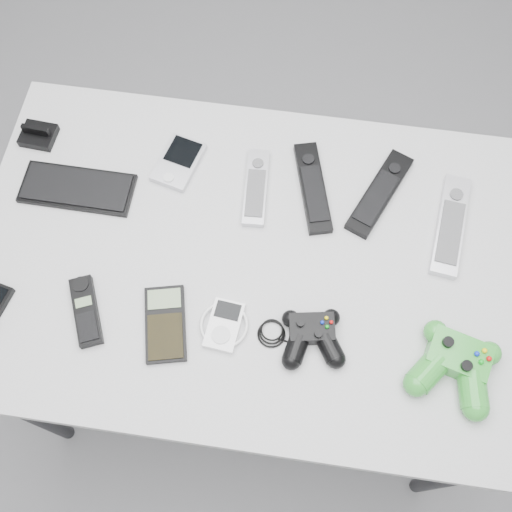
# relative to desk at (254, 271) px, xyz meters

# --- Properties ---
(floor) EXTENTS (3.50, 3.50, 0.00)m
(floor) POSITION_rel_desk_xyz_m (-0.04, 0.09, -0.71)
(floor) COLOR slate
(floor) RESTS_ON ground
(desk) EXTENTS (1.16, 0.75, 0.78)m
(desk) POSITION_rel_desk_xyz_m (0.00, 0.00, 0.00)
(desk) COLOR #B0B0B3
(desk) RESTS_ON floor
(pda_keyboard) EXTENTS (0.24, 0.10, 0.01)m
(pda_keyboard) POSITION_rel_desk_xyz_m (-0.40, 0.10, 0.07)
(pda_keyboard) COLOR black
(pda_keyboard) RESTS_ON desk
(dock_bracket) EXTENTS (0.08, 0.07, 0.04)m
(dock_bracket) POSITION_rel_desk_xyz_m (-0.52, 0.22, 0.09)
(dock_bracket) COLOR black
(dock_bracket) RESTS_ON desk
(pda) EXTENTS (0.11, 0.14, 0.02)m
(pda) POSITION_rel_desk_xyz_m (-0.19, 0.20, 0.08)
(pda) COLOR #AFAFB7
(pda) RESTS_ON desk
(remote_silver_a) EXTENTS (0.06, 0.19, 0.02)m
(remote_silver_a) POSITION_rel_desk_xyz_m (-0.02, 0.16, 0.08)
(remote_silver_a) COLOR #AFAFB7
(remote_silver_a) RESTS_ON desk
(remote_black_a) EXTENTS (0.11, 0.22, 0.02)m
(remote_black_a) POSITION_rel_desk_xyz_m (0.10, 0.18, 0.08)
(remote_black_a) COLOR black
(remote_black_a) RESTS_ON desk
(remote_black_b) EXTENTS (0.14, 0.22, 0.02)m
(remote_black_b) POSITION_rel_desk_xyz_m (0.24, 0.18, 0.08)
(remote_black_b) COLOR black
(remote_black_b) RESTS_ON desk
(remote_silver_b) EXTENTS (0.08, 0.24, 0.02)m
(remote_silver_b) POSITION_rel_desk_xyz_m (0.39, 0.13, 0.08)
(remote_silver_b) COLOR silver
(remote_silver_b) RESTS_ON desk
(cordless_handset) EXTENTS (0.10, 0.15, 0.02)m
(cordless_handset) POSITION_rel_desk_xyz_m (-0.31, -0.16, 0.08)
(cordless_handset) COLOR black
(cordless_handset) RESTS_ON desk
(calculator) EXTENTS (0.11, 0.17, 0.02)m
(calculator) POSITION_rel_desk_xyz_m (-0.15, -0.16, 0.08)
(calculator) COLOR black
(calculator) RESTS_ON desk
(mp3_player) EXTENTS (0.10, 0.11, 0.02)m
(mp3_player) POSITION_rel_desk_xyz_m (-0.04, -0.15, 0.08)
(mp3_player) COLOR white
(mp3_player) RESTS_ON desk
(controller_black) EXTENTS (0.22, 0.16, 0.04)m
(controller_black) POSITION_rel_desk_xyz_m (0.13, -0.15, 0.09)
(controller_black) COLOR black
(controller_black) RESTS_ON desk
(controller_green) EXTENTS (0.20, 0.21, 0.05)m
(controller_green) POSITION_rel_desk_xyz_m (0.40, -0.17, 0.09)
(controller_green) COLOR #227F24
(controller_green) RESTS_ON desk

